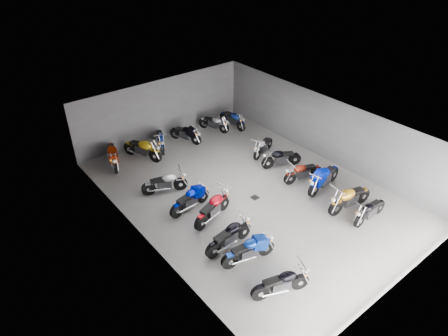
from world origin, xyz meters
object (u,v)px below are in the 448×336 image
(motorcycle_right_a, at_px, (370,211))
(motorcycle_right_b, at_px, (350,198))
(motorcycle_back_e, at_px, (214,123))
(motorcycle_left_b, at_px, (249,250))
(motorcycle_right_f, at_px, (263,146))
(motorcycle_back_a, at_px, (113,155))
(motorcycle_back_f, at_px, (233,119))
(motorcycle_left_f, at_px, (165,183))
(drain_grate, at_px, (255,197))
(motorcycle_back_b, at_px, (143,149))
(motorcycle_left_d, at_px, (213,208))
(motorcycle_left_e, at_px, (190,199))
(motorcycle_right_e, at_px, (281,158))
(motorcycle_right_d, at_px, (303,172))
(motorcycle_left_c, at_px, (229,236))
(motorcycle_left_a, at_px, (281,283))
(motorcycle_back_d, at_px, (186,134))
(motorcycle_back_c, at_px, (161,140))
(motorcycle_right_c, at_px, (324,178))

(motorcycle_right_a, xyz_separation_m, motorcycle_right_b, (-0.05, 0.95, 0.08))
(motorcycle_back_e, bearing_deg, motorcycle_left_b, 38.10)
(motorcycle_right_b, bearing_deg, motorcycle_right_f, 3.00)
(motorcycle_back_a, xyz_separation_m, motorcycle_back_e, (6.08, -0.15, -0.08))
(motorcycle_right_a, xyz_separation_m, motorcycle_back_f, (1.06, 9.81, 0.03))
(motorcycle_left_b, relative_size, motorcycle_right_a, 1.05)
(motorcycle_left_f, height_order, motorcycle_back_a, motorcycle_back_a)
(drain_grate, xyz_separation_m, motorcycle_right_a, (2.56, -3.95, 0.47))
(motorcycle_back_e, bearing_deg, motorcycle_back_b, -18.92)
(motorcycle_left_d, relative_size, motorcycle_left_e, 1.05)
(motorcycle_right_a, bearing_deg, motorcycle_right_e, -2.37)
(motorcycle_left_f, distance_m, motorcycle_right_d, 6.26)
(motorcycle_left_c, bearing_deg, motorcycle_back_a, -177.50)
(motorcycle_left_b, bearing_deg, motorcycle_back_f, 155.76)
(motorcycle_left_e, height_order, motorcycle_back_e, motorcycle_left_e)
(motorcycle_back_f, bearing_deg, motorcycle_left_a, 56.08)
(motorcycle_right_a, bearing_deg, motorcycle_right_b, 1.97)
(motorcycle_right_d, distance_m, motorcycle_back_d, 6.80)
(motorcycle_right_e, distance_m, motorcycle_right_f, 1.42)
(motorcycle_back_c, bearing_deg, motorcycle_back_e, -157.71)
(drain_grate, xyz_separation_m, motorcycle_left_a, (-2.86, -4.36, 0.48))
(motorcycle_back_a, bearing_deg, motorcycle_left_b, 114.75)
(motorcycle_right_d, height_order, motorcycle_back_b, motorcycle_back_b)
(motorcycle_left_e, bearing_deg, motorcycle_left_b, -7.65)
(motorcycle_right_a, xyz_separation_m, motorcycle_back_b, (-4.71, 9.93, 0.08))
(motorcycle_right_a, bearing_deg, motorcycle_back_e, -0.49)
(motorcycle_right_a, bearing_deg, motorcycle_back_d, 10.65)
(motorcycle_back_a, bearing_deg, motorcycle_right_f, 168.50)
(motorcycle_left_b, height_order, motorcycle_back_b, motorcycle_back_b)
(motorcycle_left_d, bearing_deg, motorcycle_right_f, 100.20)
(drain_grate, bearing_deg, motorcycle_back_f, 58.35)
(motorcycle_right_f, bearing_deg, motorcycle_back_c, 24.82)
(motorcycle_left_c, relative_size, motorcycle_right_d, 1.09)
(motorcycle_left_d, distance_m, motorcycle_left_f, 2.82)
(motorcycle_left_e, distance_m, motorcycle_left_f, 1.70)
(motorcycle_left_d, xyz_separation_m, motorcycle_right_e, (4.96, 1.09, -0.04))
(motorcycle_left_a, xyz_separation_m, motorcycle_right_d, (5.45, 3.97, -0.00))
(motorcycle_right_b, bearing_deg, motorcycle_back_c, 26.57)
(motorcycle_right_d, bearing_deg, motorcycle_back_f, 5.54)
(motorcycle_left_d, height_order, motorcycle_right_d, motorcycle_left_d)
(motorcycle_left_f, distance_m, motorcycle_back_b, 3.26)
(motorcycle_back_a, xyz_separation_m, motorcycle_back_f, (7.20, -0.46, -0.05))
(motorcycle_left_f, bearing_deg, motorcycle_back_a, -144.29)
(motorcycle_left_a, bearing_deg, motorcycle_left_b, -164.90)
(motorcycle_left_d, bearing_deg, motorcycle_right_c, 58.80)
(motorcycle_back_b, bearing_deg, drain_grate, 86.59)
(motorcycle_right_e, relative_size, motorcycle_back_d, 1.01)
(motorcycle_left_b, distance_m, motorcycle_right_a, 5.43)
(motorcycle_right_a, distance_m, motorcycle_right_b, 0.96)
(drain_grate, bearing_deg, motorcycle_right_d, -8.61)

